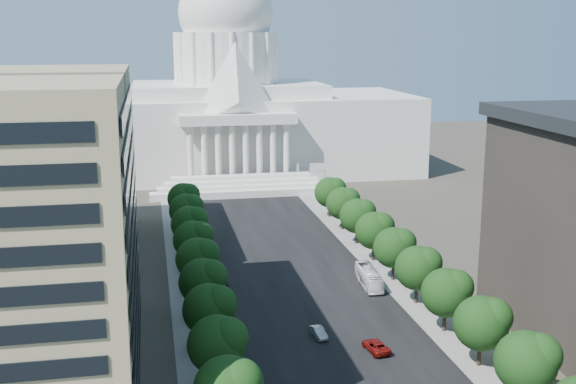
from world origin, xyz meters
TOP-DOWN VIEW (x-y plane):
  - road_asphalt at (0.00, 90.00)m, footprint 30.00×260.00m
  - sidewalk_left at (-19.00, 90.00)m, footprint 8.00×260.00m
  - sidewalk_right at (19.00, 90.00)m, footprint 8.00×260.00m
  - capitol at (0.00, 184.89)m, footprint 120.00×56.00m
  - office_block_left_far at (-48.00, 100.00)m, footprint 38.00×52.00m
  - tree_l_c at (-17.66, 35.81)m, footprint 7.79×7.60m
  - tree_l_d at (-17.66, 47.81)m, footprint 7.79×7.60m
  - tree_l_e at (-17.66, 59.81)m, footprint 7.79×7.60m
  - tree_l_f at (-17.66, 71.81)m, footprint 7.79×7.60m
  - tree_l_g at (-17.66, 83.81)m, footprint 7.79×7.60m
  - tree_l_h at (-17.66, 95.81)m, footprint 7.79×7.60m
  - tree_l_i at (-17.66, 107.81)m, footprint 7.79×7.60m
  - tree_l_j at (-17.66, 119.81)m, footprint 7.79×7.60m
  - tree_r_b at (18.34, 23.81)m, footprint 7.79×7.60m
  - tree_r_c at (18.34, 35.81)m, footprint 7.79×7.60m
  - tree_r_d at (18.34, 47.81)m, footprint 7.79×7.60m
  - tree_r_e at (18.34, 59.81)m, footprint 7.79×7.60m
  - tree_r_f at (18.34, 71.81)m, footprint 7.79×7.60m
  - tree_r_g at (18.34, 83.81)m, footprint 7.79×7.60m
  - tree_r_h at (18.34, 95.81)m, footprint 7.79×7.60m
  - tree_r_i at (18.34, 107.81)m, footprint 7.79×7.60m
  - tree_r_j at (18.34, 119.81)m, footprint 7.79×7.60m
  - streetlight_b at (19.90, 35.00)m, footprint 2.61×0.44m
  - streetlight_c at (19.90, 60.00)m, footprint 2.61×0.44m
  - streetlight_d at (19.90, 85.00)m, footprint 2.61×0.44m
  - streetlight_e at (19.90, 110.00)m, footprint 2.61×0.44m
  - streetlight_f at (19.90, 135.00)m, footprint 2.61×0.44m
  - car_dark_a at (-13.50, 35.61)m, footprint 1.87×4.08m
  - car_silver at (-1.50, 49.36)m, footprint 2.07×4.56m
  - car_red at (5.44, 42.93)m, footprint 3.33×5.92m
  - car_dark_b at (-13.50, 74.73)m, footprint 2.08×4.48m
  - city_bus at (12.61, 69.59)m, footprint 3.43×11.72m

SIDE VIEW (x-z plane):
  - road_asphalt at x=0.00m, z-range -0.01..0.01m
  - sidewalk_left at x=-19.00m, z-range -0.01..0.01m
  - sidewalk_right at x=19.00m, z-range -0.01..0.01m
  - car_dark_b at x=-13.50m, z-range 0.00..1.27m
  - car_dark_a at x=-13.50m, z-range 0.00..1.35m
  - car_silver at x=-1.50m, z-range 0.00..1.45m
  - car_red at x=5.44m, z-range 0.00..1.56m
  - city_bus at x=12.61m, z-range 0.00..3.22m
  - streetlight_b at x=19.90m, z-range 1.32..10.32m
  - streetlight_c at x=19.90m, z-range 1.32..10.32m
  - streetlight_d at x=19.90m, z-range 1.32..10.32m
  - streetlight_e at x=19.90m, z-range 1.32..10.32m
  - streetlight_f at x=19.90m, z-range 1.32..10.32m
  - tree_l_c at x=-17.66m, z-range 1.47..11.44m
  - tree_l_d at x=-17.66m, z-range 1.47..11.44m
  - tree_l_e at x=-17.66m, z-range 1.47..11.44m
  - tree_l_f at x=-17.66m, z-range 1.47..11.44m
  - tree_l_g at x=-17.66m, z-range 1.47..11.44m
  - tree_l_h at x=-17.66m, z-range 1.47..11.44m
  - tree_l_i at x=-17.66m, z-range 1.47..11.44m
  - tree_l_j at x=-17.66m, z-range 1.47..11.44m
  - tree_r_b at x=18.34m, z-range 1.47..11.44m
  - tree_r_c at x=18.34m, z-range 1.47..11.44m
  - tree_r_d at x=18.34m, z-range 1.47..11.44m
  - tree_r_e at x=18.34m, z-range 1.47..11.44m
  - tree_r_f at x=18.34m, z-range 1.47..11.44m
  - tree_r_g at x=18.34m, z-range 1.47..11.44m
  - tree_r_h at x=18.34m, z-range 1.47..11.44m
  - tree_r_i at x=18.34m, z-range 1.47..11.44m
  - tree_r_j at x=18.34m, z-range 1.47..11.44m
  - office_block_left_far at x=-48.00m, z-range 0.00..30.00m
  - capitol at x=0.00m, z-range -16.49..56.51m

